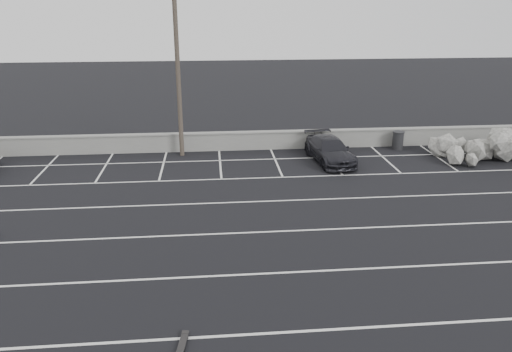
{
  "coord_description": "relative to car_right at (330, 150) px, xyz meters",
  "views": [
    {
      "loc": [
        0.54,
        -13.78,
        8.18
      ],
      "look_at": [
        2.45,
        6.49,
        1.0
      ],
      "focal_mm": 35.0,
      "sensor_mm": 36.0,
      "label": 1
    }
  ],
  "objects": [
    {
      "name": "car_right",
      "position": [
        0.0,
        0.0,
        0.0
      ],
      "size": [
        2.32,
        4.6,
        1.28
      ],
      "primitive_type": "imported",
      "rotation": [
        0.0,
        0.0,
        0.12
      ],
      "color": "black",
      "rests_on": "ground"
    },
    {
      "name": "seawall",
      "position": [
        -6.86,
        2.68,
        -0.09
      ],
      "size": [
        50.0,
        0.45,
        1.06
      ],
      "color": "gray",
      "rests_on": "ground"
    },
    {
      "name": "ground",
      "position": [
        -6.86,
        -11.32,
        -0.64
      ],
      "size": [
        120.0,
        120.0,
        0.0
      ],
      "primitive_type": "plane",
      "color": "black",
      "rests_on": "ground"
    },
    {
      "name": "utility_pole",
      "position": [
        -7.93,
        1.88,
        4.0
      ],
      "size": [
        1.22,
        0.24,
        9.16
      ],
      "color": "#4C4238",
      "rests_on": "ground"
    },
    {
      "name": "riprap_pile",
      "position": [
        8.68,
        -0.3,
        -0.08
      ],
      "size": [
        6.13,
        3.55,
        1.44
      ],
      "color": "#A4A29A",
      "rests_on": "ground"
    },
    {
      "name": "stall_lines",
      "position": [
        -6.94,
        -6.91,
        -0.64
      ],
      "size": [
        36.0,
        20.05,
        0.01
      ],
      "color": "silver",
      "rests_on": "ground"
    },
    {
      "name": "trash_bin",
      "position": [
        4.49,
        1.92,
        -0.1
      ],
      "size": [
        0.7,
        0.7,
        1.06
      ],
      "rotation": [
        0.0,
        0.0,
        -0.01
      ],
      "color": "black",
      "rests_on": "ground"
    },
    {
      "name": "skateboard",
      "position": [
        -7.18,
        -14.57,
        -0.57
      ],
      "size": [
        0.28,
        0.73,
        0.09
      ],
      "rotation": [
        0.0,
        0.0,
        -0.14
      ],
      "color": "black",
      "rests_on": "ground"
    }
  ]
}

